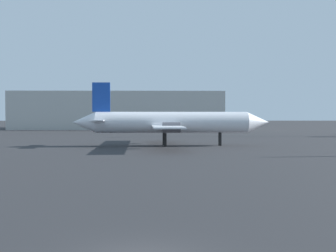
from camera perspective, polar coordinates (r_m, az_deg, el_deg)
airplane_distant at (r=64.32m, az=0.35°, el=0.50°), size 30.96×27.05×9.86m
terminal_building at (r=142.75m, az=-6.64°, el=2.11°), size 68.21×27.93×12.25m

